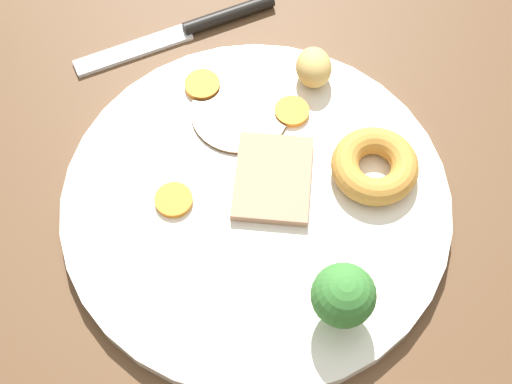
# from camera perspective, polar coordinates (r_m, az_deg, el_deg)

# --- Properties ---
(dining_table) EXTENTS (1.20, 0.84, 0.04)m
(dining_table) POSITION_cam_1_polar(r_m,az_deg,el_deg) (0.60, -0.07, 0.92)
(dining_table) COLOR brown
(dining_table) RESTS_ON ground
(dinner_plate) EXTENTS (0.30, 0.30, 0.01)m
(dinner_plate) POSITION_cam_1_polar(r_m,az_deg,el_deg) (0.56, -0.00, -0.82)
(dinner_plate) COLOR silver
(dinner_plate) RESTS_ON dining_table
(gravy_pool) EXTENTS (0.08, 0.08, 0.00)m
(gravy_pool) POSITION_cam_1_polar(r_m,az_deg,el_deg) (0.59, -1.26, 6.29)
(gravy_pool) COLOR #563819
(gravy_pool) RESTS_ON dinner_plate
(meat_slice_main) EXTENTS (0.09, 0.09, 0.01)m
(meat_slice_main) POSITION_cam_1_polar(r_m,az_deg,el_deg) (0.56, 1.33, 1.08)
(meat_slice_main) COLOR tan
(meat_slice_main) RESTS_ON dinner_plate
(yorkshire_pudding) EXTENTS (0.07, 0.07, 0.02)m
(yorkshire_pudding) POSITION_cam_1_polar(r_m,az_deg,el_deg) (0.56, 9.25, 2.02)
(yorkshire_pudding) COLOR #C68938
(yorkshire_pudding) RESTS_ON dinner_plate
(roast_potato_left) EXTENTS (0.04, 0.04, 0.03)m
(roast_potato_left) POSITION_cam_1_polar(r_m,az_deg,el_deg) (0.60, 4.52, 9.67)
(roast_potato_left) COLOR #D8B260
(roast_potato_left) RESTS_ON dinner_plate
(carrot_coin_front) EXTENTS (0.03, 0.03, 0.00)m
(carrot_coin_front) POSITION_cam_1_polar(r_m,az_deg,el_deg) (0.55, -6.44, -0.62)
(carrot_coin_front) COLOR orange
(carrot_coin_front) RESTS_ON dinner_plate
(carrot_coin_back) EXTENTS (0.03, 0.03, 0.00)m
(carrot_coin_back) POSITION_cam_1_polar(r_m,az_deg,el_deg) (0.59, 2.82, 6.30)
(carrot_coin_back) COLOR orange
(carrot_coin_back) RESTS_ON dinner_plate
(carrot_coin_side) EXTENTS (0.03, 0.03, 0.01)m
(carrot_coin_side) POSITION_cam_1_polar(r_m,az_deg,el_deg) (0.61, -4.21, 8.34)
(carrot_coin_side) COLOR orange
(carrot_coin_side) RESTS_ON dinner_plate
(broccoli_floret) EXTENTS (0.04, 0.04, 0.06)m
(broccoli_floret) POSITION_cam_1_polar(r_m,az_deg,el_deg) (0.49, 6.82, -8.07)
(broccoli_floret) COLOR #8CB766
(broccoli_floret) RESTS_ON dinner_plate
(knife) EXTENTS (0.02, 0.19, 0.01)m
(knife) POSITION_cam_1_polar(r_m,az_deg,el_deg) (0.66, -4.84, 12.68)
(knife) COLOR black
(knife) RESTS_ON dining_table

